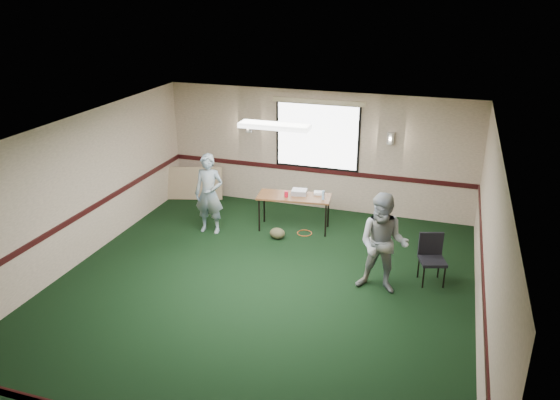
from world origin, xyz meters
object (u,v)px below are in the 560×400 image
(folding_table, at_px, (294,198))
(person_right, at_px, (383,244))
(conference_chair, at_px, (432,254))
(person_left, at_px, (209,194))
(projector, at_px, (299,192))

(folding_table, distance_m, person_right, 2.84)
(conference_chair, bearing_deg, person_left, 153.65)
(folding_table, height_order, conference_chair, conference_chair)
(folding_table, bearing_deg, conference_chair, -31.62)
(projector, distance_m, person_right, 2.85)
(projector, distance_m, conference_chair, 3.14)
(conference_chair, distance_m, person_left, 4.55)
(conference_chair, distance_m, person_right, 1.04)
(projector, height_order, person_left, person_left)
(projector, relative_size, person_right, 0.18)
(conference_chair, height_order, person_right, person_right)
(conference_chair, relative_size, person_right, 0.50)
(folding_table, xyz_separation_m, person_right, (2.09, -1.91, 0.17))
(person_left, height_order, person_right, person_right)
(projector, relative_size, conference_chair, 0.36)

